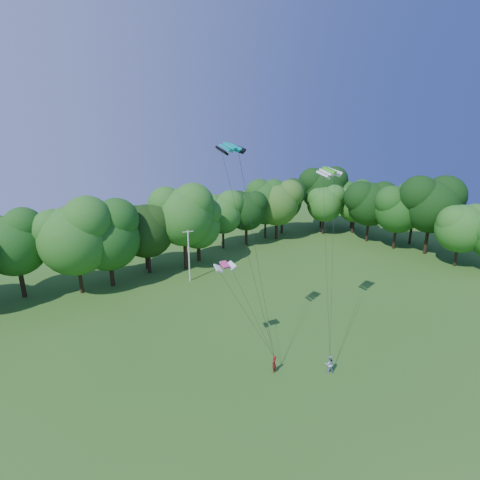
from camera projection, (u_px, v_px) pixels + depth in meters
ground at (336, 446)px, 24.68m from camera, size 160.00×160.00×0.00m
utility_pole at (189, 255)px, 49.51m from camera, size 1.37×0.51×7.08m
kite_flyer_left at (274, 364)px, 31.85m from camera, size 0.68×0.64×1.56m
kite_flyer_right at (329, 364)px, 31.85m from camera, size 0.98×0.92×1.59m
kite_teal at (230, 146)px, 28.99m from camera, size 2.75×1.76×0.55m
kite_green at (329, 170)px, 34.34m from camera, size 3.09×1.90×0.57m
kite_pink at (225, 265)px, 31.74m from camera, size 1.94×1.10×0.41m
tree_back_center at (146, 222)px, 51.13m from camera, size 8.13×8.13×11.83m
tree_back_east at (277, 198)px, 66.53m from camera, size 8.31×8.31×12.08m
tree_flank_east at (414, 207)px, 64.03m from camera, size 7.27×7.27×10.58m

